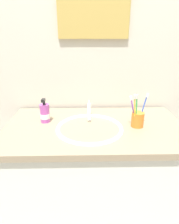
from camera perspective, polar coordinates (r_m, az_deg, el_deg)
tiled_wall_back at (r=1.39m, az=1.06°, el=14.25°), size 2.27×0.04×2.40m
vanity_counter at (r=1.40m, az=1.42°, el=-20.50°), size 1.07×0.61×0.88m
sink_basin at (r=1.14m, az=0.03°, el=-6.92°), size 0.39×0.39×0.13m
faucet at (r=1.26m, az=-0.15°, el=0.48°), size 0.02×0.16×0.09m
toothbrush_cup at (r=1.16m, az=14.08°, el=-2.17°), size 0.07×0.07×0.09m
toothbrush_purple at (r=1.12m, az=12.77°, el=0.79°), size 0.05×0.01×0.18m
toothbrush_yellow at (r=1.09m, az=13.30°, el=0.83°), size 0.04×0.04×0.20m
toothbrush_blue at (r=1.15m, az=15.78°, el=1.32°), size 0.05×0.02×0.19m
toothbrush_green at (r=1.10m, az=13.77°, el=0.86°), size 0.03×0.03×0.20m
soap_dispenser at (r=1.21m, az=-13.11°, el=-0.40°), size 0.06×0.06×0.15m
wall_mirror at (r=1.36m, az=1.24°, el=30.35°), size 0.46×0.02×0.45m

